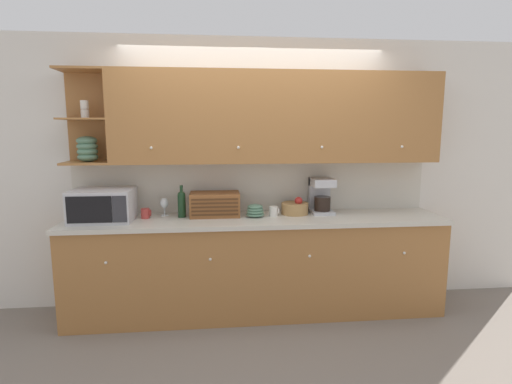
% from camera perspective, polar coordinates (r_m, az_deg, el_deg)
% --- Properties ---
extents(ground_plane, '(24.00, 24.00, 0.00)m').
position_cam_1_polar(ground_plane, '(4.29, -0.29, -14.91)').
color(ground_plane, slate).
extents(wall_back, '(5.87, 0.06, 2.60)m').
position_cam_1_polar(wall_back, '(3.98, -0.35, 2.65)').
color(wall_back, silver).
rests_on(wall_back, ground_plane).
extents(counter_unit, '(3.49, 0.63, 0.93)m').
position_cam_1_polar(counter_unit, '(3.84, 0.14, -10.39)').
color(counter_unit, '#A36B38').
rests_on(counter_unit, ground_plane).
extents(backsplash_panel, '(3.47, 0.01, 0.50)m').
position_cam_1_polar(backsplash_panel, '(3.96, -0.30, 0.82)').
color(backsplash_panel, beige).
rests_on(backsplash_panel, counter_unit).
extents(upper_cabinets, '(3.47, 0.35, 0.83)m').
position_cam_1_polar(upper_cabinets, '(3.78, 2.39, 10.52)').
color(upper_cabinets, '#A36B38').
rests_on(upper_cabinets, backsplash_panel).
extents(microwave, '(0.53, 0.41, 0.28)m').
position_cam_1_polar(microwave, '(3.81, -21.03, -1.75)').
color(microwave, silver).
rests_on(microwave, counter_unit).
extents(mug, '(0.09, 0.08, 0.09)m').
position_cam_1_polar(mug, '(3.81, -15.47, -2.95)').
color(mug, '#B73D38').
rests_on(mug, counter_unit).
extents(wine_glass, '(0.08, 0.08, 0.17)m').
position_cam_1_polar(wine_glass, '(3.87, -12.97, -1.64)').
color(wine_glass, silver).
rests_on(wine_glass, counter_unit).
extents(wine_bottle, '(0.07, 0.07, 0.30)m').
position_cam_1_polar(wine_bottle, '(3.76, -10.57, -1.53)').
color(wine_bottle, '#19381E').
rests_on(wine_bottle, counter_unit).
extents(bread_box, '(0.46, 0.28, 0.22)m').
position_cam_1_polar(bread_box, '(3.78, -5.89, -1.75)').
color(bread_box, brown).
rests_on(bread_box, counter_unit).
extents(bowl_stack_on_counter, '(0.17, 0.17, 0.12)m').
position_cam_1_polar(bowl_stack_on_counter, '(3.73, -0.12, -2.71)').
color(bowl_stack_on_counter, slate).
rests_on(bowl_stack_on_counter, counter_unit).
extents(mug_blue_second, '(0.09, 0.08, 0.09)m').
position_cam_1_polar(mug_blue_second, '(3.77, 2.56, -2.75)').
color(mug_blue_second, silver).
rests_on(mug_blue_second, counter_unit).
extents(fruit_basket, '(0.26, 0.26, 0.17)m').
position_cam_1_polar(fruit_basket, '(3.87, 5.59, -2.29)').
color(fruit_basket, '#A87F4C').
rests_on(fruit_basket, counter_unit).
extents(coffee_maker, '(0.21, 0.26, 0.34)m').
position_cam_1_polar(coffee_maker, '(3.95, 9.30, -0.43)').
color(coffee_maker, '#B7B7BC').
rests_on(coffee_maker, counter_unit).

